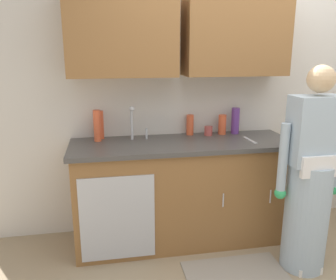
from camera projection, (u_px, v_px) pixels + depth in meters
The scene contains 14 objects.
ground_plane at pixel (270, 277), 2.69m from camera, with size 9.00×9.00×0.00m, color #998466.
kitchen_wall_with_uppers at pixel (219, 77), 3.24m from camera, with size 4.80×0.44×2.70m.
counter_cabinet at pixel (182, 193), 3.15m from camera, with size 1.90×0.62×0.90m.
countertop at pixel (183, 144), 3.03m from camera, with size 1.96×0.66×0.04m, color #474442.
sink at pixel (138, 145), 2.96m from camera, with size 0.50×0.36×0.35m.
person_at_sink at pixel (309, 187), 2.66m from camera, with size 0.55×0.34×1.62m.
floor_mat at pixel (237, 276), 2.69m from camera, with size 0.80×0.50×0.01m, color gray.
bottle_soap at pixel (222, 125), 3.27m from camera, with size 0.07×0.07×0.19m, color #E05933.
bottle_water_short at pixel (97, 126), 3.01m from camera, with size 0.06×0.06×0.28m, color #E05933.
bottle_dish_liquid at pixel (235, 121), 3.29m from camera, with size 0.08×0.08×0.25m, color #66388C.
bottle_cleaner_spray at pixel (190, 125), 3.25m from camera, with size 0.07×0.07×0.19m, color #E05933.
bottle_water_tall at pixel (100, 125), 3.09m from camera, with size 0.06×0.06×0.26m, color #E05933.
cup_by_sink at pixel (208, 131), 3.24m from camera, with size 0.08×0.08×0.09m, color #B24C47.
knife_on_counter at pixel (250, 140), 3.07m from camera, with size 0.24×0.02×0.01m, color silver.
Camera 1 is at (-1.21, -2.15, 1.71)m, focal length 36.74 mm.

